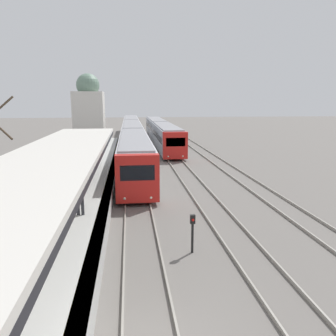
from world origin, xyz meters
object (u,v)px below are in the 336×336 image
person_on_platform (80,195)px  train_far (160,131)px  signal_post_near (193,229)px  train_near (132,134)px

person_on_platform → train_far: (6.87, 33.47, -0.19)m
train_far → person_on_platform: bearing=-101.6°
person_on_platform → train_far: 34.17m
person_on_platform → signal_post_near: size_ratio=1.04×
train_near → signal_post_near: 31.96m
train_far → signal_post_near: size_ratio=19.65×
train_far → signal_post_near: (-2.18, -35.84, -0.72)m
person_on_platform → signal_post_near: bearing=-26.9°
train_near → signal_post_near: train_near is taller
person_on_platform → signal_post_near: 5.33m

